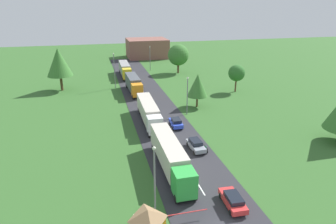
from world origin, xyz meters
name	(u,v)px	position (x,y,z in m)	size (l,w,h in m)	color
road	(167,132)	(0.00, 24.50, 0.03)	(10.00, 140.00, 0.06)	#2B2B30
lane_marking_centre	(168,133)	(0.00, 23.91, 0.07)	(0.16, 124.03, 0.01)	white
truck_lead	(170,155)	(-2.46, 12.51, 2.24)	(2.52, 14.68, 3.80)	green
truck_second	(149,111)	(-2.16, 29.76, 2.13)	(2.74, 14.15, 3.58)	white
truck_third	(134,84)	(-2.22, 49.51, 2.19)	(2.79, 12.01, 3.76)	orange
truck_fourth	(125,69)	(-2.42, 66.87, 2.13)	(2.58, 13.37, 3.59)	yellow
car_lead	(233,200)	(2.25, 3.62, 0.81)	(1.97, 4.38, 1.42)	red
car_second	(196,145)	(2.65, 17.16, 0.84)	(1.92, 4.27, 1.51)	#8C939E
car_third	(176,123)	(2.07, 26.25, 0.86)	(1.84, 3.97, 1.54)	blue
motorcycle_courier	(205,148)	(3.85, 16.31, 0.54)	(0.28, 1.94, 0.91)	black
barrier_gate	(172,218)	(-4.80, 2.64, 0.69)	(4.64, 0.28, 1.05)	orange
lamppost_lead	(155,179)	(-6.25, 3.99, 4.53)	(0.36, 0.36, 8.10)	slate
lamppost_second	(187,94)	(5.84, 31.91, 4.23)	(0.36, 0.36, 7.51)	slate
lamppost_third	(114,69)	(-6.27, 54.57, 4.93)	(0.36, 0.36, 8.89)	slate
lamppost_fourth	(150,57)	(6.31, 73.00, 4.28)	(0.36, 0.36, 7.61)	slate
tree_birch	(237,73)	(22.06, 44.10, 4.65)	(3.99, 3.99, 6.66)	#513823
tree_maple	(178,55)	(13.95, 67.12, 5.53)	(6.35, 6.35, 8.72)	#513823
tree_pine	(59,62)	(-19.33, 55.58, 7.04)	(6.13, 6.13, 10.44)	#513823
tree_elm	(198,85)	(9.25, 35.75, 4.63)	(4.27, 4.27, 6.99)	#513823
distant_building	(147,48)	(9.50, 96.27, 3.56)	(15.19, 12.70, 7.12)	brown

